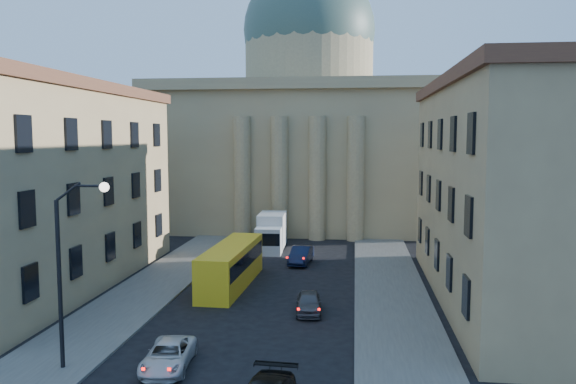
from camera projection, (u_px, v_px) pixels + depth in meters
The scene contains 11 objects.
sidewalk_left at pixel (128, 304), 36.15m from camera, with size 5.00×60.00×0.15m, color #52504B.
sidewalk_right at pixel (396, 314), 34.14m from camera, with size 5.00×60.00×0.15m, color #52504B.
church at pixel (308, 129), 71.01m from camera, with size 68.02×28.76×36.60m.
building_left at pixel (35, 184), 40.38m from camera, with size 11.60×26.60×14.70m.
building_right at pixel (527, 190), 36.36m from camera, with size 11.60×26.60×14.70m.
street_lamp at pixel (70, 259), 25.57m from camera, with size 2.62×0.44×8.83m.
car_left_mid at pixel (168, 356), 26.32m from camera, with size 2.03×4.41×1.23m, color silver.
car_right_far at pixel (309, 302), 34.66m from camera, with size 1.53×3.81×1.30m, color #46474B.
car_right_distant at pixel (301, 255), 48.06m from camera, with size 1.56×4.48×1.48m, color black.
city_bus at pixel (231, 264), 40.82m from camera, with size 2.83×10.71×3.00m.
box_truck at pixel (271, 233), 53.89m from camera, with size 2.65×6.30×3.42m.
Camera 1 is at (5.92, -15.79, 10.84)m, focal length 35.00 mm.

